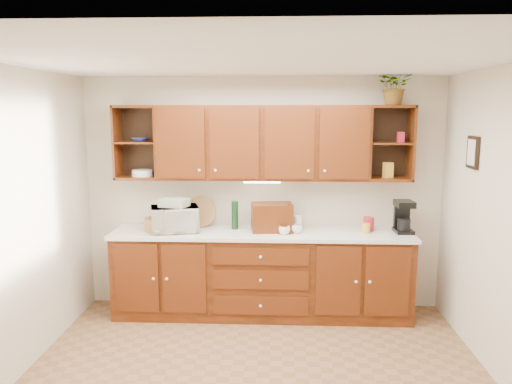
# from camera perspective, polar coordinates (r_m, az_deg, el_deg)

# --- Properties ---
(floor) EXTENTS (4.00, 4.00, 0.00)m
(floor) POSITION_cam_1_polar(r_m,az_deg,el_deg) (4.42, -0.05, -21.06)
(floor) COLOR #8B6040
(floor) RESTS_ON ground
(ceiling) EXTENTS (4.00, 4.00, 0.00)m
(ceiling) POSITION_cam_1_polar(r_m,az_deg,el_deg) (3.83, -0.06, 14.79)
(ceiling) COLOR white
(ceiling) RESTS_ON back_wall
(back_wall) EXTENTS (4.00, 0.00, 4.00)m
(back_wall) POSITION_cam_1_polar(r_m,az_deg,el_deg) (5.64, 0.77, -0.23)
(back_wall) COLOR beige
(back_wall) RESTS_ON floor
(left_wall) EXTENTS (0.00, 3.50, 3.50)m
(left_wall) POSITION_cam_1_polar(r_m,az_deg,el_deg) (4.48, -26.57, -3.71)
(left_wall) COLOR beige
(left_wall) RESTS_ON floor
(base_cabinets) EXTENTS (3.20, 0.60, 0.90)m
(base_cabinets) POSITION_cam_1_polar(r_m,az_deg,el_deg) (5.56, 0.65, -9.43)
(base_cabinets) COLOR #321405
(base_cabinets) RESTS_ON floor
(countertop) EXTENTS (3.24, 0.64, 0.04)m
(countertop) POSITION_cam_1_polar(r_m,az_deg,el_deg) (5.41, 0.65, -4.75)
(countertop) COLOR white
(countertop) RESTS_ON base_cabinets
(upper_cabinets) EXTENTS (3.20, 0.33, 0.80)m
(upper_cabinets) POSITION_cam_1_polar(r_m,az_deg,el_deg) (5.41, 0.83, 5.68)
(upper_cabinets) COLOR #321405
(upper_cabinets) RESTS_ON back_wall
(undercabinet_light) EXTENTS (0.40, 0.05, 0.02)m
(undercabinet_light) POSITION_cam_1_polar(r_m,az_deg,el_deg) (5.40, 0.70, 1.17)
(undercabinet_light) COLOR white
(undercabinet_light) RESTS_ON upper_cabinets
(framed_picture) EXTENTS (0.03, 0.24, 0.30)m
(framed_picture) POSITION_cam_1_polar(r_m,az_deg,el_deg) (5.06, 23.54, 4.18)
(framed_picture) COLOR black
(framed_picture) RESTS_ON right_wall
(wicker_basket) EXTENTS (0.34, 0.34, 0.14)m
(wicker_basket) POSITION_cam_1_polar(r_m,az_deg,el_deg) (5.54, -11.30, -3.64)
(wicker_basket) COLOR #A17043
(wicker_basket) RESTS_ON countertop
(microwave) EXTENTS (0.57, 0.46, 0.28)m
(microwave) POSITION_cam_1_polar(r_m,az_deg,el_deg) (5.45, -9.28, -3.06)
(microwave) COLOR silver
(microwave) RESTS_ON countertop
(towel_stack) EXTENTS (0.33, 0.28, 0.09)m
(towel_stack) POSITION_cam_1_polar(r_m,az_deg,el_deg) (5.42, -9.33, -1.20)
(towel_stack) COLOR #EED770
(towel_stack) RESTS_ON microwave
(wine_bottle) EXTENTS (0.09, 0.09, 0.31)m
(wine_bottle) POSITION_cam_1_polar(r_m,az_deg,el_deg) (5.50, -2.43, -2.66)
(wine_bottle) COLOR black
(wine_bottle) RESTS_ON countertop
(woven_tray) EXTENTS (0.36, 0.15, 0.35)m
(woven_tray) POSITION_cam_1_polar(r_m,az_deg,el_deg) (5.67, -6.30, -3.86)
(woven_tray) COLOR #A17043
(woven_tray) RESTS_ON countertop
(bread_box) EXTENTS (0.46, 0.32, 0.30)m
(bread_box) POSITION_cam_1_polar(r_m,az_deg,el_deg) (5.40, 1.84, -2.91)
(bread_box) COLOR #321405
(bread_box) RESTS_ON countertop
(mug_tree) EXTENTS (0.25, 0.27, 0.32)m
(mug_tree) POSITION_cam_1_polar(r_m,az_deg,el_deg) (5.35, 3.75, -4.18)
(mug_tree) COLOR #321405
(mug_tree) RESTS_ON countertop
(canister_red) EXTENTS (0.13, 0.13, 0.15)m
(canister_red) POSITION_cam_1_polar(r_m,az_deg,el_deg) (5.57, 12.75, -3.59)
(canister_red) COLOR #AC192D
(canister_red) RESTS_ON countertop
(canister_white) EXTENTS (0.11, 0.11, 0.17)m
(canister_white) POSITION_cam_1_polar(r_m,az_deg,el_deg) (5.42, 4.80, -3.62)
(canister_white) COLOR white
(canister_white) RESTS_ON countertop
(canister_yellow) EXTENTS (0.10, 0.10, 0.11)m
(canister_yellow) POSITION_cam_1_polar(r_m,az_deg,el_deg) (5.45, 12.46, -4.09)
(canister_yellow) COLOR gold
(canister_yellow) RESTS_ON countertop
(coffee_maker) EXTENTS (0.19, 0.25, 0.35)m
(coffee_maker) POSITION_cam_1_polar(r_m,az_deg,el_deg) (5.58, 16.49, -2.75)
(coffee_maker) COLOR black
(coffee_maker) RESTS_ON countertop
(bowl_stack) EXTENTS (0.21, 0.21, 0.04)m
(bowl_stack) POSITION_cam_1_polar(r_m,az_deg,el_deg) (5.60, -13.12, 5.85)
(bowl_stack) COLOR #283395
(bowl_stack) RESTS_ON upper_cabinets
(plate_stack) EXTENTS (0.27, 0.27, 0.07)m
(plate_stack) POSITION_cam_1_polar(r_m,az_deg,el_deg) (5.62, -12.86, 2.13)
(plate_stack) COLOR white
(plate_stack) RESTS_ON upper_cabinets
(pantry_box_yellow) EXTENTS (0.11, 0.10, 0.16)m
(pantry_box_yellow) POSITION_cam_1_polar(r_m,az_deg,el_deg) (5.53, 14.86, 2.43)
(pantry_box_yellow) COLOR gold
(pantry_box_yellow) RESTS_ON upper_cabinets
(pantry_box_red) EXTENTS (0.08, 0.07, 0.11)m
(pantry_box_red) POSITION_cam_1_polar(r_m,az_deg,el_deg) (5.53, 16.19, 6.04)
(pantry_box_red) COLOR #AC192D
(pantry_box_red) RESTS_ON upper_cabinets
(potted_plant) EXTENTS (0.40, 0.36, 0.39)m
(potted_plant) POSITION_cam_1_polar(r_m,az_deg,el_deg) (5.49, 15.63, 11.58)
(potted_plant) COLOR #999999
(potted_plant) RESTS_ON upper_cabinets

